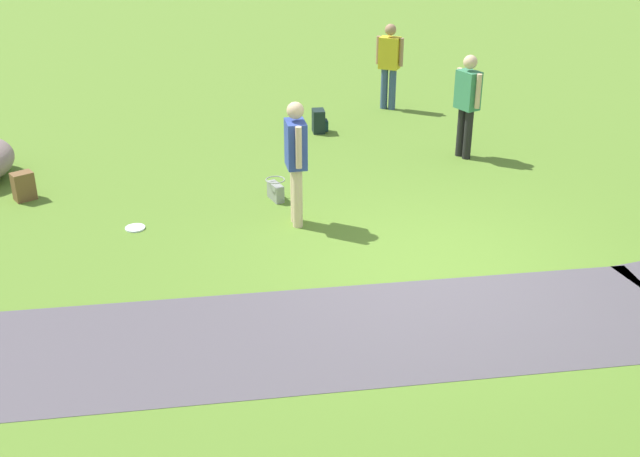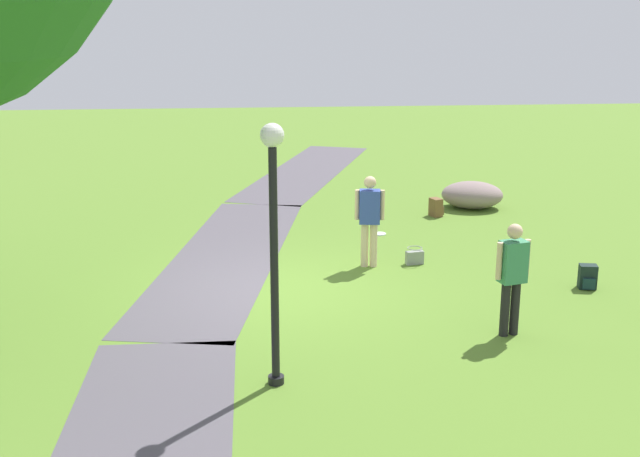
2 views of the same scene
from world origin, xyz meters
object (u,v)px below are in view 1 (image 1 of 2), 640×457
(man_near_boulder, at_px, (389,61))
(frisbee_on_grass, at_px, (135,228))
(backpack_by_boulder, at_px, (23,186))
(spare_backpack_on_lawn, at_px, (319,121))
(woman_with_handbag, at_px, (296,155))
(handbag_on_grass, at_px, (276,190))
(passerby_on_path, at_px, (467,99))

(man_near_boulder, bearing_deg, frisbee_on_grass, 36.25)
(backpack_by_boulder, relative_size, spare_backpack_on_lawn, 1.00)
(man_near_boulder, height_order, backpack_by_boulder, man_near_boulder)
(woman_with_handbag, xyz_separation_m, spare_backpack_on_lawn, (-1.46, -3.42, -0.75))
(woman_with_handbag, distance_m, backpack_by_boulder, 3.98)
(backpack_by_boulder, distance_m, spare_backpack_on_lawn, 5.03)
(man_near_boulder, relative_size, spare_backpack_on_lawn, 3.96)
(frisbee_on_grass, bearing_deg, handbag_on_grass, -170.89)
(man_near_boulder, relative_size, backpack_by_boulder, 3.96)
(passerby_on_path, xyz_separation_m, spare_backpack_on_lawn, (1.78, -1.89, -0.75))
(man_near_boulder, height_order, frisbee_on_grass, man_near_boulder)
(backpack_by_boulder, bearing_deg, handbag_on_grass, 160.95)
(frisbee_on_grass, bearing_deg, spare_backpack_on_lawn, -140.30)
(passerby_on_path, relative_size, backpack_by_boulder, 4.07)
(woman_with_handbag, bearing_deg, frisbee_on_grass, -14.43)
(man_near_boulder, relative_size, handbag_on_grass, 4.73)
(passerby_on_path, xyz_separation_m, handbag_on_grass, (3.29, 0.69, -0.80))
(woman_with_handbag, height_order, man_near_boulder, woman_with_handbag)
(backpack_by_boulder, distance_m, frisbee_on_grass, 1.99)
(man_near_boulder, distance_m, handbag_on_grass, 4.76)
(man_near_boulder, distance_m, passerby_on_path, 2.78)
(backpack_by_boulder, height_order, spare_backpack_on_lawn, same)
(passerby_on_path, distance_m, spare_backpack_on_lawn, 2.70)
(woman_with_handbag, xyz_separation_m, handbag_on_grass, (0.05, -0.84, -0.81))
(man_near_boulder, height_order, passerby_on_path, passerby_on_path)
(man_near_boulder, bearing_deg, handbag_on_grass, 47.45)
(passerby_on_path, bearing_deg, woman_with_handbag, 25.24)
(passerby_on_path, xyz_separation_m, frisbee_on_grass, (5.26, 1.01, -0.93))
(woman_with_handbag, distance_m, frisbee_on_grass, 2.29)
(backpack_by_boulder, bearing_deg, man_near_boulder, -160.36)
(passerby_on_path, height_order, backpack_by_boulder, passerby_on_path)
(man_near_boulder, bearing_deg, passerby_on_path, 92.26)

